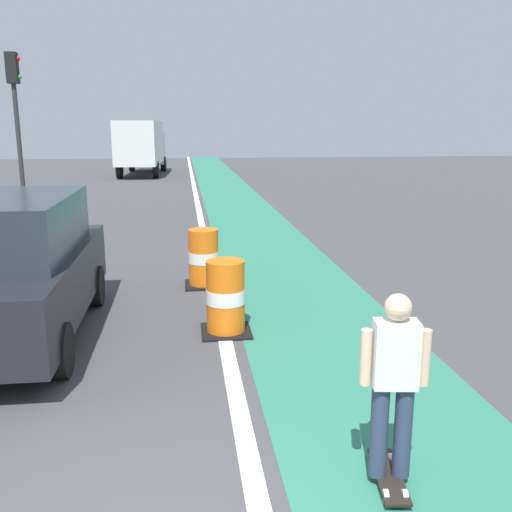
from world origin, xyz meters
TOP-DOWN VIEW (x-y plane):
  - bike_lane_strip at (2.40, 12.00)m, footprint 2.50×80.00m
  - lane_divider_stripe at (0.90, 12.00)m, footprint 0.20×80.00m
  - skateboarder_on_lane at (2.04, 0.65)m, footprint 0.57×0.82m
  - parked_suv_nearest at (-2.00, 4.61)m, footprint 1.93×4.61m
  - traffic_barrel_front at (0.94, 4.44)m, footprint 0.73×0.73m
  - traffic_barrel_mid at (0.71, 7.00)m, footprint 0.73×0.73m
  - delivery_truck_down_block at (-2.08, 32.18)m, footprint 2.70×7.71m
  - traffic_light_corner at (-4.59, 15.08)m, footprint 0.41×0.32m

SIDE VIEW (x-z plane):
  - bike_lane_strip at x=2.40m, z-range 0.00..0.01m
  - lane_divider_stripe at x=0.90m, z-range 0.00..0.01m
  - traffic_barrel_front at x=0.94m, z-range -0.01..1.08m
  - traffic_barrel_mid at x=0.71m, z-range -0.01..1.08m
  - skateboarder_on_lane at x=2.04m, z-range 0.07..1.76m
  - parked_suv_nearest at x=-2.00m, z-range 0.02..2.06m
  - delivery_truck_down_block at x=-2.08m, z-range 0.23..3.46m
  - traffic_light_corner at x=-4.59m, z-range 0.95..6.05m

